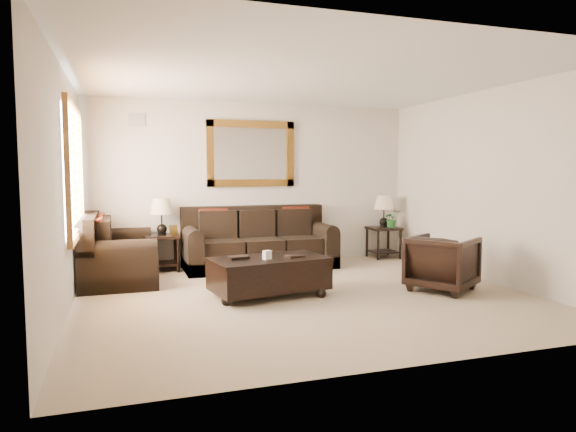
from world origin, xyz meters
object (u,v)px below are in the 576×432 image
object	(u,v)px
end_table_left	(162,224)
coffee_table	(269,272)
end_table_right	(384,217)
sofa	(258,245)
loveseat	(114,257)
armchair	(442,260)

from	to	relation	value
end_table_left	coffee_table	world-z (taller)	end_table_left
end_table_right	coffee_table	xyz separation A→B (m)	(-2.75, -2.11, -0.43)
end_table_left	coffee_table	distance (m)	2.43
sofa	end_table_right	size ratio (longest dim) A/B	2.14
loveseat	end_table_right	world-z (taller)	end_table_right
end_table_left	armchair	bearing A→B (deg)	-36.61
loveseat	coffee_table	size ratio (longest dim) A/B	1.11
sofa	end_table_left	size ratio (longest dim) A/B	2.11
end_table_right	loveseat	bearing A→B (deg)	-172.89
end_table_right	end_table_left	bearing A→B (deg)	-179.94
end_table_left	armchair	xyz separation A→B (m)	(3.37, -2.51, -0.34)
armchair	loveseat	bearing A→B (deg)	31.17
armchair	end_table_right	bearing A→B (deg)	-44.91
end_table_right	armchair	bearing A→B (deg)	-101.41
coffee_table	armchair	world-z (taller)	armchair
loveseat	armchair	bearing A→B (deg)	-115.34
loveseat	end_table_left	world-z (taller)	end_table_left
sofa	coffee_table	xyz separation A→B (m)	(-0.37, -1.93, -0.05)
sofa	coffee_table	world-z (taller)	sofa
sofa	end_table_left	distance (m)	1.56
end_table_right	armchair	distance (m)	2.58
sofa	coffee_table	bearing A→B (deg)	-100.84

